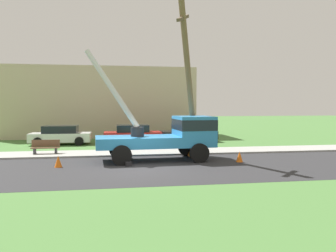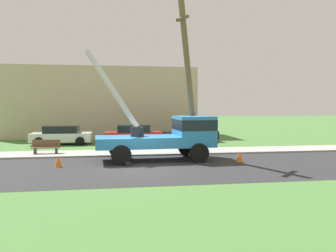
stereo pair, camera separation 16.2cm
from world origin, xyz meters
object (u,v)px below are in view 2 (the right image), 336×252
(traffic_cone_curbside, at_px, (190,151))
(park_bench, at_px, (46,147))
(utility_truck, at_px, (170,134))
(traffic_cone_behind, at_px, (58,161))
(parked_sedan_red, at_px, (133,134))
(parked_sedan_black, at_px, (189,133))
(leaning_utility_pole, at_px, (189,79))
(traffic_cone_ahead, at_px, (239,157))
(parked_sedan_white, at_px, (62,135))

(traffic_cone_curbside, height_order, park_bench, park_bench)
(utility_truck, height_order, traffic_cone_behind, utility_truck)
(parked_sedan_red, relative_size, park_bench, 2.76)
(parked_sedan_black, distance_m, park_bench, 11.54)
(leaning_utility_pole, height_order, park_bench, leaning_utility_pole)
(traffic_cone_curbside, height_order, parked_sedan_black, parked_sedan_black)
(parked_sedan_black, bearing_deg, utility_truck, -109.15)
(utility_truck, distance_m, traffic_cone_ahead, 3.83)
(traffic_cone_ahead, relative_size, parked_sedan_black, 0.12)
(traffic_cone_curbside, distance_m, parked_sedan_black, 7.76)
(traffic_cone_ahead, bearing_deg, leaning_utility_pole, 142.03)
(leaning_utility_pole, height_order, traffic_cone_ahead, leaning_utility_pole)
(utility_truck, xyz_separation_m, parked_sedan_red, (-1.47, 8.56, -0.70))
(traffic_cone_curbside, relative_size, parked_sedan_black, 0.12)
(traffic_cone_curbside, bearing_deg, utility_truck, -140.96)
(leaning_utility_pole, bearing_deg, parked_sedan_white, 135.11)
(utility_truck, relative_size, traffic_cone_curbside, 12.26)
(traffic_cone_ahead, distance_m, traffic_cone_behind, 9.07)
(leaning_utility_pole, bearing_deg, traffic_cone_ahead, -37.97)
(traffic_cone_behind, height_order, parked_sedan_red, parked_sedan_red)
(leaning_utility_pole, relative_size, traffic_cone_behind, 15.32)
(parked_sedan_black, bearing_deg, leaning_utility_pole, -103.06)
(utility_truck, height_order, traffic_cone_ahead, utility_truck)
(utility_truck, height_order, leaning_utility_pole, leaning_utility_pole)
(utility_truck, xyz_separation_m, parked_sedan_white, (-6.85, 8.44, -0.70))
(traffic_cone_curbside, distance_m, park_bench, 8.53)
(traffic_cone_curbside, bearing_deg, parked_sedan_black, 77.76)
(traffic_cone_ahead, height_order, traffic_cone_curbside, same)
(traffic_cone_behind, relative_size, parked_sedan_red, 0.13)
(traffic_cone_curbside, bearing_deg, parked_sedan_red, 110.93)
(traffic_cone_ahead, bearing_deg, traffic_cone_curbside, 130.26)
(traffic_cone_curbside, bearing_deg, traffic_cone_behind, -160.77)
(utility_truck, distance_m, traffic_cone_curbside, 2.10)
(leaning_utility_pole, height_order, traffic_cone_behind, leaning_utility_pole)
(traffic_cone_behind, height_order, park_bench, park_bench)
(utility_truck, height_order, traffic_cone_curbside, utility_truck)
(utility_truck, xyz_separation_m, traffic_cone_behind, (-5.65, -1.33, -1.13))
(leaning_utility_pole, distance_m, parked_sedan_white, 11.83)
(parked_sedan_red, xyz_separation_m, park_bench, (-5.49, -5.66, -0.25))
(parked_sedan_red, height_order, park_bench, parked_sedan_red)
(parked_sedan_red, bearing_deg, traffic_cone_curbside, -69.07)
(utility_truck, relative_size, parked_sedan_white, 1.54)
(parked_sedan_white, distance_m, park_bench, 5.54)
(leaning_utility_pole, distance_m, parked_sedan_red, 9.23)
(utility_truck, relative_size, leaning_utility_pole, 0.80)
(parked_sedan_red, distance_m, park_bench, 7.89)
(traffic_cone_behind, bearing_deg, parked_sedan_black, 49.16)
(leaning_utility_pole, relative_size, traffic_cone_curbside, 15.32)
(leaning_utility_pole, height_order, traffic_cone_curbside, leaning_utility_pole)
(leaning_utility_pole, height_order, parked_sedan_white, leaning_utility_pole)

